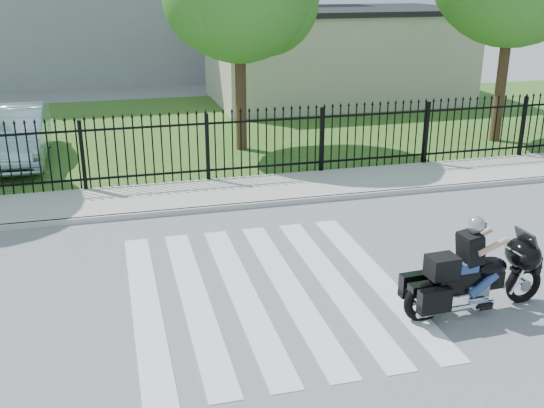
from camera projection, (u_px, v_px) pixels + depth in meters
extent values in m
plane|color=slate|center=(266.00, 291.00, 10.71)|extent=(120.00, 120.00, 0.00)
cube|color=#ADAAA3|center=(215.00, 194.00, 15.23)|extent=(40.00, 2.00, 0.12)
cube|color=#ADAAA3|center=(223.00, 208.00, 14.33)|extent=(40.00, 0.12, 0.12)
cube|color=#2D531C|center=(180.00, 130.00, 21.61)|extent=(40.00, 12.00, 0.02)
cube|color=black|center=(208.00, 170.00, 16.04)|extent=(26.00, 0.04, 0.05)
cube|color=black|center=(207.00, 124.00, 15.63)|extent=(26.00, 0.04, 0.05)
cylinder|color=#382316|center=(241.00, 81.00, 18.53)|extent=(0.32, 0.32, 4.16)
cylinder|color=#382316|center=(503.00, 65.00, 19.41)|extent=(0.32, 0.32, 4.80)
cube|color=#B9B29A|center=(336.00, 57.00, 26.31)|extent=(10.00, 6.00, 3.50)
cube|color=black|center=(337.00, 10.00, 25.68)|extent=(10.20, 6.20, 0.20)
torus|color=black|center=(523.00, 284.00, 10.27)|extent=(0.65, 0.16, 0.65)
torus|color=black|center=(424.00, 301.00, 9.74)|extent=(0.69, 0.18, 0.68)
cube|color=black|center=(467.00, 282.00, 9.89)|extent=(1.23, 0.30, 0.28)
ellipsoid|color=black|center=(489.00, 267.00, 9.92)|extent=(0.60, 0.41, 0.31)
cube|color=black|center=(458.00, 274.00, 9.77)|extent=(0.62, 0.33, 0.09)
cube|color=silver|center=(474.00, 290.00, 9.98)|extent=(0.39, 0.30, 0.28)
ellipsoid|color=black|center=(523.00, 254.00, 10.05)|extent=(0.54, 0.70, 0.51)
cube|color=black|center=(442.00, 266.00, 9.63)|extent=(0.47, 0.38, 0.34)
cube|color=navy|center=(465.00, 266.00, 9.76)|extent=(0.33, 0.30, 0.17)
sphere|color=#989C9F|center=(476.00, 225.00, 9.57)|extent=(0.27, 0.27, 0.27)
imported|color=#A7C4D3|center=(15.00, 135.00, 17.77)|extent=(1.65, 4.62, 1.52)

